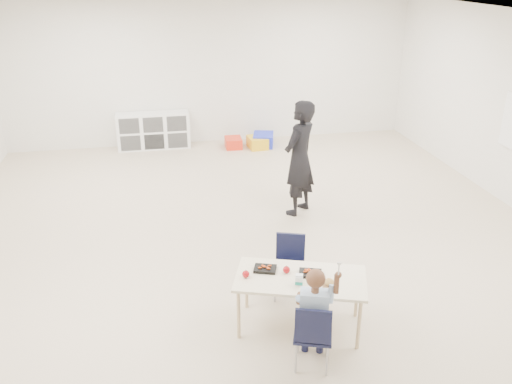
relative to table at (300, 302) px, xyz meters
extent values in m
plane|color=beige|center=(-0.09, 1.80, -0.29)|extent=(9.00, 9.00, 0.00)
plane|color=white|center=(-0.09, 1.80, 2.51)|extent=(9.00, 9.00, 0.00)
cube|color=white|center=(-0.09, 6.30, 1.11)|extent=(8.00, 0.02, 2.80)
cube|color=#F3E8C2|center=(0.00, 0.00, 0.27)|extent=(1.41, 1.01, 0.03)
cube|color=black|center=(0.10, 0.03, 0.30)|extent=(0.26, 0.22, 0.03)
cube|color=black|center=(-0.31, 0.20, 0.30)|extent=(0.26, 0.22, 0.03)
cube|color=white|center=(-0.05, -0.11, 0.34)|extent=(0.09, 0.09, 0.10)
ellipsoid|color=tan|center=(0.23, -0.18, 0.32)|extent=(0.09, 0.09, 0.07)
sphere|color=#9F0E13|center=(-0.12, 0.11, 0.32)|extent=(0.07, 0.07, 0.07)
sphere|color=#9F0E13|center=(-0.52, 0.11, 0.32)|extent=(0.07, 0.07, 0.07)
cube|color=white|center=(-1.29, 6.08, 0.06)|extent=(1.40, 0.40, 0.70)
imported|color=black|center=(0.71, 2.64, 0.54)|extent=(0.72, 0.71, 1.67)
cube|color=red|center=(0.25, 5.78, -0.20)|extent=(0.33, 0.42, 0.20)
cube|color=gold|center=(0.71, 5.67, -0.19)|extent=(0.38, 0.47, 0.22)
cube|color=#1C2BD3|center=(0.85, 5.78, -0.17)|extent=(0.50, 0.58, 0.24)
camera|label=1|loc=(-1.31, -4.35, 3.13)|focal=38.00mm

